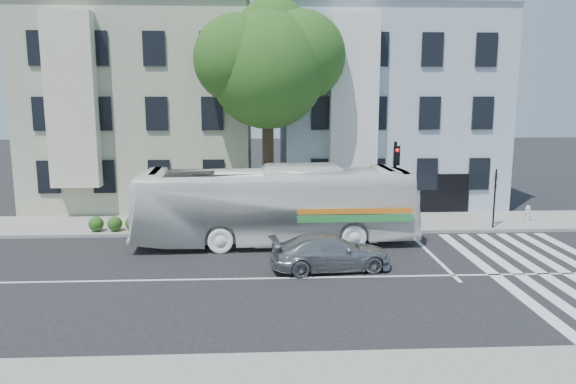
{
  "coord_description": "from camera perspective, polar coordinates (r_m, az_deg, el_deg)",
  "views": [
    {
      "loc": [
        -0.38,
        -18.94,
        6.49
      ],
      "look_at": [
        0.75,
        3.87,
        2.4
      ],
      "focal_mm": 35.0,
      "sensor_mm": 36.0,
      "label": 1
    }
  ],
  "objects": [
    {
      "name": "traffic_signal",
      "position": [
        25.89,
        10.83,
        1.7
      ],
      "size": [
        0.45,
        0.53,
        4.28
      ],
      "rotation": [
        0.0,
        0.0,
        -0.1
      ],
      "color": "black",
      "rests_on": "ground"
    },
    {
      "name": "far_sign_pole",
      "position": [
        28.02,
        20.26,
        0.09
      ],
      "size": [
        0.49,
        0.24,
        2.79
      ],
      "rotation": [
        0.0,
        0.0,
        0.32
      ],
      "color": "black",
      "rests_on": "sidewalk_far"
    },
    {
      "name": "building_right",
      "position": [
        34.74,
        9.52,
        8.39
      ],
      "size": [
        12.0,
        10.0,
        11.0
      ],
      "primitive_type": "cube",
      "color": "#A2AFC1",
      "rests_on": "ground"
    },
    {
      "name": "sedan",
      "position": [
        20.86,
        4.35,
        -6.14
      ],
      "size": [
        2.33,
        4.65,
        1.3
      ],
      "primitive_type": "imported",
      "rotation": [
        0.0,
        0.0,
        1.69
      ],
      "color": "#A3A4A9",
      "rests_on": "ground"
    },
    {
      "name": "building_left",
      "position": [
        34.59,
        -14.02,
        8.22
      ],
      "size": [
        12.0,
        10.0,
        11.0
      ],
      "primitive_type": "cube",
      "color": "#A2A489",
      "rests_on": "ground"
    },
    {
      "name": "fire_hydrant",
      "position": [
        30.45,
        23.19,
        -1.94
      ],
      "size": [
        0.43,
        0.25,
        0.77
      ],
      "rotation": [
        0.0,
        0.0,
        0.18
      ],
      "color": "#BBBCB7",
      "rests_on": "sidewalk_far"
    },
    {
      "name": "street_tree",
      "position": [
        27.71,
        -1.98,
        12.92
      ],
      "size": [
        7.3,
        5.9,
        11.1
      ],
      "color": "#2D2116",
      "rests_on": "ground"
    },
    {
      "name": "hedge",
      "position": [
        26.44,
        -10.02,
        -3.1
      ],
      "size": [
        8.53,
        2.1,
        0.7
      ],
      "primitive_type": null,
      "rotation": [
        0.0,
        0.0,
        0.15
      ],
      "color": "#32611F",
      "rests_on": "sidewalk_far"
    },
    {
      "name": "bus",
      "position": [
        24.08,
        -1.32,
        -1.36
      ],
      "size": [
        3.42,
        12.23,
        3.37
      ],
      "primitive_type": "imported",
      "rotation": [
        0.0,
        0.0,
        1.62
      ],
      "color": "white",
      "rests_on": "ground"
    },
    {
      "name": "ground",
      "position": [
        20.02,
        -1.62,
        -8.76
      ],
      "size": [
        120.0,
        120.0,
        0.0
      ],
      "primitive_type": "plane",
      "color": "black",
      "rests_on": "ground"
    },
    {
      "name": "sidewalk_far",
      "position": [
        27.69,
        -1.98,
        -3.25
      ],
      "size": [
        80.0,
        4.0,
        0.15
      ],
      "primitive_type": "cube",
      "color": "gray",
      "rests_on": "ground"
    }
  ]
}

